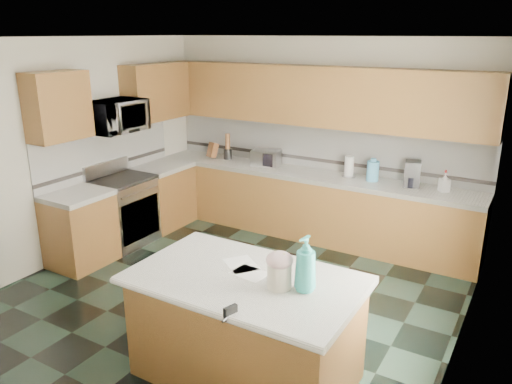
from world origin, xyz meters
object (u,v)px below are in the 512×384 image
Objects in this scene: toaster_oven at (266,158)px; island_top at (246,280)px; island_base at (246,330)px; knife_block at (213,150)px; treat_jar at (279,276)px; coffee_maker at (412,174)px; soap_bottle_island at (306,264)px.

island_top is at bearing -73.65° from toaster_oven.
island_base is 4.00m from knife_block.
treat_jar is (0.31, -0.02, 0.59)m from island_base.
treat_jar is 0.50× the size of toaster_oven.
island_top is 5.64× the size of coffee_maker.
island_top is 0.33m from treat_jar.
toaster_oven is (0.94, 0.00, -0.00)m from knife_block.
knife_block is 0.70× the size of coffee_maker.
island_base is 0.46m from island_top.
soap_bottle_island is 1.34× the size of coffee_maker.
toaster_oven is at bearing 135.08° from treat_jar.
coffee_maker is (2.06, 0.03, 0.05)m from toaster_oven.
treat_jar is 3.13m from coffee_maker.
knife_block is at bearing 129.13° from island_top.
coffee_maker is at bearing 100.37° from treat_jar.
soap_bottle_island is (0.49, 0.04, 0.24)m from island_top.
soap_bottle_island reaches higher than island_base.
island_top is 3.15m from coffee_maker.
coffee_maker is (0.50, 3.10, 0.65)m from island_base.
toaster_oven is at bearing 168.29° from coffee_maker.
treat_jar is at bearing -3.91° from island_base.
soap_bottle_island is at bearing 4.80° from island_base.
treat_jar is 4.17m from knife_block.
knife_block is at bearing 129.13° from island_base.
treat_jar is 0.86× the size of knife_block.
coffee_maker reaches higher than island_base.
island_top is at bearing -169.97° from treat_jar.
island_base is at bearing -32.46° from knife_block.
knife_block reaches higher than island_top.
island_base is at bearing -73.65° from toaster_oven.
island_top is 4.20× the size of soap_bottle_island.
knife_block is 0.94m from toaster_oven.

